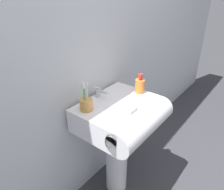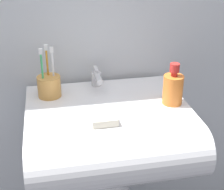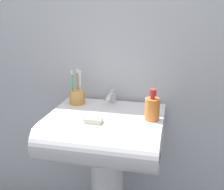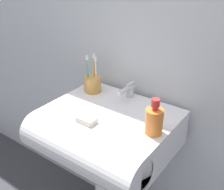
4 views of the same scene
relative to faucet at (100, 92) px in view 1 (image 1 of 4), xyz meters
The scene contains 8 objects.
ground_plane 0.85m from the faucet, 85.65° to the right, with size 6.00×6.00×0.00m, color #38383D.
wall_back 0.37m from the faucet, 83.76° to the left, with size 5.00×0.05×2.40m, color silver.
sink_pedestal 0.54m from the faucet, 85.65° to the right, with size 0.17×0.17×0.64m, color white.
sink_basin 0.24m from the faucet, 86.90° to the right, with size 0.55×0.48×0.17m.
faucet is the anchor object (origin of this frame).
toothbrush_cup 0.18m from the faucet, 166.49° to the right, with size 0.08×0.08×0.19m.
soap_bottle 0.29m from the faucet, 37.73° to the right, with size 0.07×0.07×0.14m.
bar_soap 0.27m from the faucet, 94.03° to the right, with size 0.08×0.05×0.02m, color silver.
Camera 1 is at (-1.01, -0.75, 1.54)m, focal length 35.00 mm.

